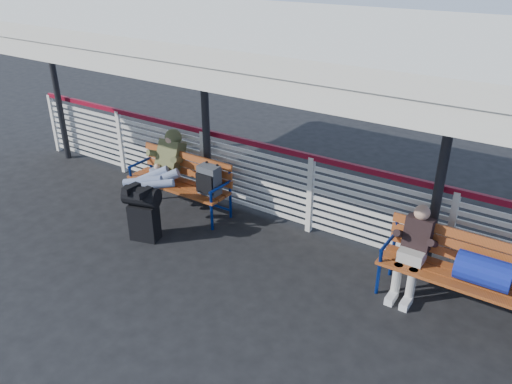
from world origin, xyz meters
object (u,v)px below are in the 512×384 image
Objects in this scene: bench_left at (190,178)px; companion_person at (413,251)px; luggage_stack at (143,211)px; traveler_man at (158,174)px; bench_right at (472,269)px.

companion_person is (3.61, -0.12, 0.00)m from bench_left.
companion_person reaches higher than bench_left.
companion_person is (3.61, 0.91, 0.14)m from luggage_stack.
traveler_man is at bearing 99.77° from luggage_stack.
luggage_stack is 0.73× the size of companion_person.
traveler_man reaches higher than bench_left.
bench_right is at bearing 0.58° from companion_person.
bench_right is (4.29, 0.92, 0.14)m from luggage_stack.
bench_right is 1.10× the size of traveler_man.
bench_right is 4.64m from traveler_man.
companion_person is at bearing -2.75° from luggage_stack.
bench_left is at bearing 44.85° from traveler_man.
luggage_stack is 0.81m from traveler_man.
companion_person is (3.96, 0.23, -0.11)m from traveler_man.
luggage_stack is 0.51× the size of traveler_man.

